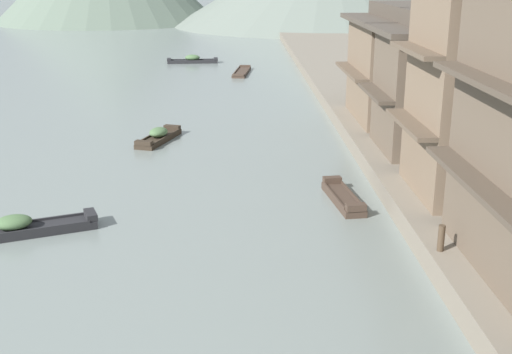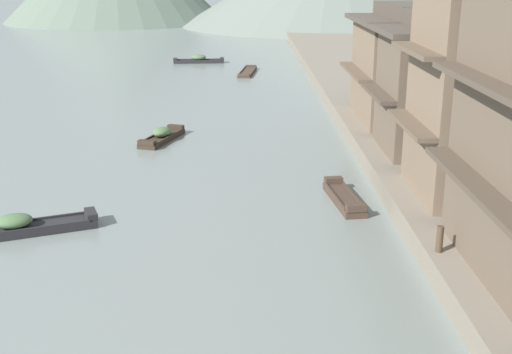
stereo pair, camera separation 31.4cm
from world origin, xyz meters
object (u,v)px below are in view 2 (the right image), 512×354
Objects in this scene: boat_moored_far at (344,198)px; house_waterfront_far at (416,64)px; boat_moored_second at (199,60)px; boat_moored_nearest at (162,136)px; mooring_post_dock_mid at (440,239)px; house_waterfront_narrow at (449,84)px; boat_midriver_drifting at (247,72)px; house_waterfront_tall at (509,76)px; boat_moored_third at (15,228)px.

house_waterfront_far is at bearing 64.76° from boat_moored_far.
boat_moored_nearest is at bearing -89.70° from boat_moored_second.
boat_moored_far is at bearing 106.40° from mooring_post_dock_mid.
house_waterfront_far reaches higher than boat_moored_second.
house_waterfront_narrow is 0.89× the size of house_waterfront_far.
mooring_post_dock_mid reaches higher than boat_moored_second.
boat_midriver_drifting is 0.65× the size of house_waterfront_tall.
house_waterfront_tall is 7.39m from mooring_post_dock_mid.
house_waterfront_narrow is (16.86, 7.98, 3.52)m from boat_moored_third.
boat_moored_third is 1.47× the size of boat_moored_far.
boat_midriver_drifting is 23.55m from house_waterfront_far.
boat_moored_second is 37.31m from house_waterfront_narrow.
mooring_post_dock_mid is (13.46, -3.24, 0.90)m from boat_moored_third.
boat_moored_second is 42.67m from boat_moored_third.
mooring_post_dock_mid reaches higher than boat_moored_far.
boat_moored_nearest is 14.66m from house_waterfront_narrow.
boat_moored_far is 4.60× the size of mooring_post_dock_mid.
house_waterfront_narrow is at bearing -91.16° from house_waterfront_far.
mooring_post_dock_mid is (1.85, -6.27, 0.97)m from boat_moored_far.
boat_moored_far is at bearing -78.06° from boat_moored_second.
house_waterfront_tall is at bearing -11.68° from boat_moored_far.
house_waterfront_tall is (9.08, -33.96, 4.95)m from boat_midriver_drifting.
house_waterfront_narrow is at bearing 91.58° from house_waterfront_tall.
boat_moored_second is (-0.15, 29.87, 0.01)m from boat_moored_nearest.
house_waterfront_narrow is (-0.17, 6.07, -1.30)m from house_waterfront_tall.
boat_moored_third is 22.57m from house_waterfront_far.
boat_midriver_drifting is at bearing 96.38° from boat_moored_far.
boat_moored_far is at bearing -115.24° from house_waterfront_far.
boat_moored_far reaches higher than boat_midriver_drifting.
boat_moored_nearest is 0.52× the size of house_waterfront_far.
boat_moored_nearest is at bearing 160.75° from house_waterfront_narrow.
mooring_post_dock_mid is (-3.40, -11.22, -2.61)m from house_waterfront_narrow.
boat_midriver_drifting is 7.15× the size of mooring_post_dock_mid.
house_waterfront_narrow is at bearing -68.53° from boat_moored_second.
house_waterfront_tall is 10.97× the size of mooring_post_dock_mid.
house_waterfront_narrow is at bearing 25.33° from boat_moored_third.
house_waterfront_tall is at bearing 55.32° from mooring_post_dock_mid.
house_waterfront_tall is at bearing -38.33° from boat_moored_nearest.
boat_moored_second is 43.17m from house_waterfront_tall.
house_waterfront_far is at bearing 7.40° from boat_moored_nearest.
house_waterfront_tall is (17.03, 1.92, 4.82)m from boat_moored_third.
boat_moored_nearest is 0.70× the size of boat_midriver_drifting.
house_waterfront_tall reaches higher than house_waterfront_narrow.
boat_moored_second reaches higher than boat_moored_nearest.
mooring_post_dock_mid is at bearing -73.60° from boat_moored_far.
boat_moored_nearest is 13.13m from boat_moored_third.
house_waterfront_tall is (13.61, -10.76, 4.80)m from boat_moored_nearest.
house_waterfront_narrow reaches higher than boat_moored_third.
house_waterfront_tall is at bearing 6.42° from boat_moored_third.
boat_moored_second is 40.39m from boat_moored_far.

